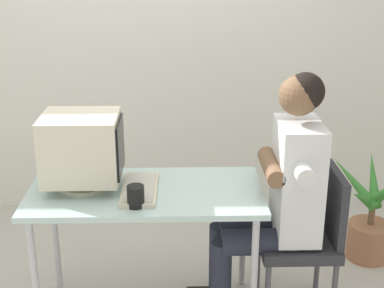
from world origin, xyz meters
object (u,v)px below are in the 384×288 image
object	(u,v)px
crt_monitor	(82,148)
potted_plant	(371,219)
person_seated	(278,190)
office_chair	(308,233)
keyboard	(140,189)
desk	(146,202)
desk_mug	(136,196)

from	to	relation	value
crt_monitor	potted_plant	xyz separation A→B (m)	(1.72, 0.48, -0.68)
potted_plant	person_seated	bearing A→B (deg)	-143.23
office_chair	person_seated	size ratio (longest dim) A/B	0.62
office_chair	potted_plant	size ratio (longest dim) A/B	1.18
crt_monitor	office_chair	world-z (taller)	crt_monitor
keyboard	potted_plant	xyz separation A→B (m)	(1.43, 0.55, -0.47)
office_chair	keyboard	bearing A→B (deg)	-179.07
desk	keyboard	world-z (taller)	keyboard
desk	potted_plant	world-z (taller)	desk
keyboard	person_seated	distance (m)	0.72
office_chair	person_seated	world-z (taller)	person_seated
potted_plant	office_chair	bearing A→B (deg)	-135.30
person_seated	desk_mug	bearing A→B (deg)	-165.88
keyboard	person_seated	bearing A→B (deg)	1.16
desk	desk_mug	bearing A→B (deg)	-100.54
desk	person_seated	bearing A→B (deg)	-0.56
crt_monitor	potted_plant	bearing A→B (deg)	15.66
crt_monitor	potted_plant	world-z (taller)	crt_monitor
potted_plant	crt_monitor	bearing A→B (deg)	-164.34
crt_monitor	person_seated	xyz separation A→B (m)	(1.01, -0.05, -0.22)
potted_plant	desk	bearing A→B (deg)	-159.48
desk	potted_plant	distance (m)	1.55
desk	office_chair	distance (m)	0.88
desk	person_seated	xyz separation A→B (m)	(0.69, -0.01, 0.06)
crt_monitor	office_chair	distance (m)	1.28
desk	keyboard	size ratio (longest dim) A/B	3.02
potted_plant	keyboard	bearing A→B (deg)	-159.09
potted_plant	desk_mug	bearing A→B (deg)	-153.58
person_seated	potted_plant	distance (m)	1.00
office_chair	crt_monitor	bearing A→B (deg)	177.61
desk	crt_monitor	xyz separation A→B (m)	(-0.32, 0.04, 0.28)
crt_monitor	desk_mug	xyz separation A→B (m)	(0.28, -0.23, -0.16)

